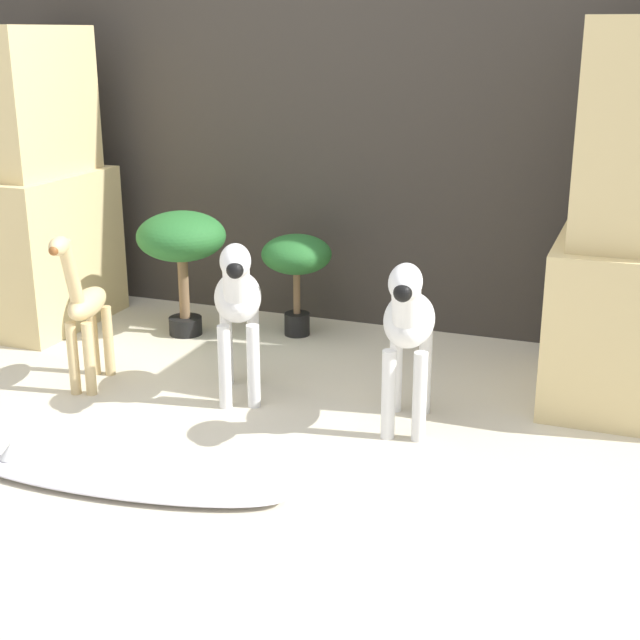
% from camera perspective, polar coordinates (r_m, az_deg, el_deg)
% --- Properties ---
extents(ground_plane, '(14.00, 14.00, 0.00)m').
position_cam_1_polar(ground_plane, '(2.93, -8.63, -8.26)').
color(ground_plane, beige).
extents(wall_back, '(6.40, 0.08, 2.20)m').
position_cam_1_polar(wall_back, '(4.00, 1.36, 15.33)').
color(wall_back, '#38332D').
rests_on(wall_back, ground_plane).
extents(rock_pillar_left, '(0.57, 0.69, 1.31)m').
position_cam_1_polar(rock_pillar_left, '(4.22, -18.48, 7.71)').
color(rock_pillar_left, '#DBC184').
rests_on(rock_pillar_left, ground_plane).
extents(zebra_right, '(0.22, 0.47, 0.61)m').
position_cam_1_polar(zebra_right, '(2.91, 5.66, -0.22)').
color(zebra_right, white).
rests_on(zebra_right, ground_plane).
extents(zebra_left, '(0.31, 0.46, 0.61)m').
position_cam_1_polar(zebra_left, '(3.17, -5.29, 1.28)').
color(zebra_left, white).
rests_on(zebra_left, ground_plane).
extents(giraffe_figurine, '(0.17, 0.41, 0.62)m').
position_cam_1_polar(giraffe_figurine, '(3.40, -14.84, 0.66)').
color(giraffe_figurine, '#E0C184').
rests_on(giraffe_figurine, ground_plane).
extents(potted_palm_front, '(0.39, 0.39, 0.55)m').
position_cam_1_polar(potted_palm_front, '(3.90, -8.86, 4.99)').
color(potted_palm_front, black).
rests_on(potted_palm_front, ground_plane).
extents(potted_palm_back, '(0.31, 0.31, 0.45)m').
position_cam_1_polar(potted_palm_back, '(3.87, -1.51, 3.87)').
color(potted_palm_back, black).
rests_on(potted_palm_back, ground_plane).
extents(surfboard, '(1.06, 0.36, 0.08)m').
position_cam_1_polar(surfboard, '(2.77, -12.87, -9.67)').
color(surfboard, silver).
rests_on(surfboard, ground_plane).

